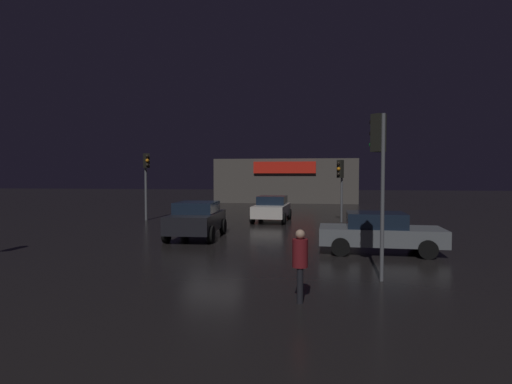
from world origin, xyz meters
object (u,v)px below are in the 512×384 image
(traffic_signal_main, at_px, (146,173))
(traffic_signal_opposite, at_px, (379,152))
(car_near, at_px, (272,208))
(car_far, at_px, (379,232))
(store_building, at_px, (287,180))
(car_crossing, at_px, (197,219))
(traffic_signal_cross_left, at_px, (341,177))
(pedestrian, at_px, (300,260))

(traffic_signal_main, height_order, traffic_signal_opposite, traffic_signal_opposite)
(car_near, bearing_deg, traffic_signal_main, -176.17)
(car_near, xyz_separation_m, car_far, (4.75, -9.30, -0.04))
(store_building, relative_size, car_far, 3.24)
(store_building, bearing_deg, car_far, -80.33)
(store_building, bearing_deg, traffic_signal_opposite, -82.57)
(traffic_signal_main, distance_m, traffic_signal_opposite, 17.30)
(car_crossing, bearing_deg, traffic_signal_cross_left, 46.40)
(car_far, bearing_deg, traffic_signal_cross_left, 94.54)
(traffic_signal_cross_left, bearing_deg, pedestrian, -96.88)
(car_far, relative_size, pedestrian, 2.74)
(store_building, distance_m, pedestrian, 35.82)
(store_building, distance_m, car_far, 30.03)
(traffic_signal_opposite, distance_m, car_far, 4.79)
(car_crossing, xyz_separation_m, pedestrian, (4.76, -8.54, 0.08))
(store_building, height_order, car_crossing, store_building)
(car_crossing, bearing_deg, car_near, 69.18)
(car_crossing, bearing_deg, store_building, 85.09)
(traffic_signal_opposite, bearing_deg, traffic_signal_main, 132.48)
(traffic_signal_main, bearing_deg, traffic_signal_cross_left, 2.80)
(car_crossing, bearing_deg, car_far, -18.04)
(car_near, bearing_deg, car_crossing, -110.82)
(traffic_signal_cross_left, height_order, car_near, traffic_signal_cross_left)
(store_building, distance_m, traffic_signal_opposite, 33.84)
(traffic_signal_opposite, relative_size, traffic_signal_cross_left, 1.19)
(traffic_signal_main, xyz_separation_m, traffic_signal_opposite, (11.68, -12.75, 0.48))
(traffic_signal_opposite, xyz_separation_m, car_crossing, (-6.71, 6.36, -2.51))
(car_crossing, height_order, pedestrian, same)
(traffic_signal_cross_left, height_order, car_crossing, traffic_signal_cross_left)
(car_crossing, distance_m, pedestrian, 9.78)
(traffic_signal_main, height_order, car_crossing, traffic_signal_main)
(traffic_signal_cross_left, height_order, car_far, traffic_signal_cross_left)
(car_far, bearing_deg, car_crossing, 161.96)
(traffic_signal_main, xyz_separation_m, car_far, (12.34, -8.79, -2.13))
(store_building, bearing_deg, car_crossing, -94.91)
(traffic_signal_cross_left, xyz_separation_m, car_crossing, (-6.63, -6.96, -1.83))
(car_near, distance_m, car_far, 10.44)
(traffic_signal_opposite, relative_size, pedestrian, 2.74)
(car_near, bearing_deg, store_building, 90.82)
(store_building, relative_size, traffic_signal_main, 3.46)
(traffic_signal_opposite, height_order, traffic_signal_cross_left, traffic_signal_opposite)
(car_far, distance_m, car_crossing, 7.75)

